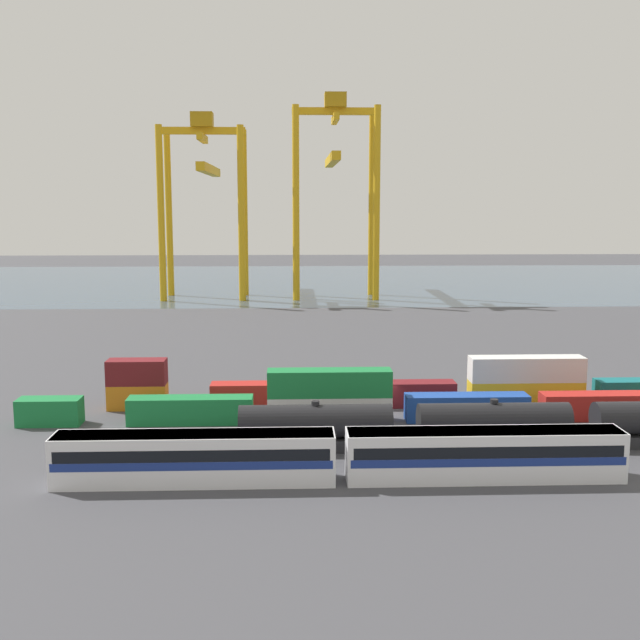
# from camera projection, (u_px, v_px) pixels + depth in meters

# --- Properties ---
(ground_plane) EXTENTS (420.00, 420.00, 0.00)m
(ground_plane) POSITION_uv_depth(u_px,v_px,m) (354.00, 341.00, 118.39)
(ground_plane) COLOR #424247
(harbour_water) EXTENTS (400.00, 110.00, 0.01)m
(harbour_water) POSITION_uv_depth(u_px,v_px,m) (326.00, 282.00, 211.44)
(harbour_water) COLOR #384C60
(harbour_water) RESTS_ON ground_plane
(passenger_train) EXTENTS (43.65, 3.14, 3.90)m
(passenger_train) POSITION_uv_depth(u_px,v_px,m) (340.00, 454.00, 58.06)
(passenger_train) COLOR silver
(passenger_train) RESTS_ON ground_plane
(freight_tank_row) EXTENTS (59.97, 2.88, 4.34)m
(freight_tank_row) POSITION_uv_depth(u_px,v_px,m) (581.00, 424.00, 66.47)
(freight_tank_row) COLOR #232326
(freight_tank_row) RESTS_ON ground_plane
(shipping_container_0) EXTENTS (6.04, 2.44, 2.60)m
(shipping_container_0) POSITION_uv_depth(u_px,v_px,m) (50.00, 411.00, 73.23)
(shipping_container_0) COLOR #197538
(shipping_container_0) RESTS_ON ground_plane
(shipping_container_1) EXTENTS (12.10, 2.44, 2.60)m
(shipping_container_1) POSITION_uv_depth(u_px,v_px,m) (191.00, 410.00, 73.72)
(shipping_container_1) COLOR #197538
(shipping_container_1) RESTS_ON ground_plane
(shipping_container_2) EXTENTS (12.10, 2.44, 2.60)m
(shipping_container_2) POSITION_uv_depth(u_px,v_px,m) (329.00, 409.00, 74.22)
(shipping_container_2) COLOR silver
(shipping_container_2) RESTS_ON ground_plane
(shipping_container_3) EXTENTS (12.10, 2.44, 2.60)m
(shipping_container_3) POSITION_uv_depth(u_px,v_px,m) (329.00, 383.00, 73.83)
(shipping_container_3) COLOR #197538
(shipping_container_3) RESTS_ON shipping_container_2
(shipping_container_4) EXTENTS (12.10, 2.44, 2.60)m
(shipping_container_4) POSITION_uv_depth(u_px,v_px,m) (466.00, 407.00, 74.72)
(shipping_container_4) COLOR #1C4299
(shipping_container_4) RESTS_ON ground_plane
(shipping_container_5) EXTENTS (12.10, 2.44, 2.60)m
(shipping_container_5) POSITION_uv_depth(u_px,v_px,m) (602.00, 406.00, 75.22)
(shipping_container_5) COLOR #AD211C
(shipping_container_5) RESTS_ON ground_plane
(shipping_container_8) EXTENTS (6.04, 2.44, 2.60)m
(shipping_container_8) POSITION_uv_depth(u_px,v_px,m) (138.00, 396.00, 79.08)
(shipping_container_8) COLOR orange
(shipping_container_8) RESTS_ON ground_plane
(shipping_container_9) EXTENTS (6.04, 2.44, 2.60)m
(shipping_container_9) POSITION_uv_depth(u_px,v_px,m) (137.00, 372.00, 78.69)
(shipping_container_9) COLOR maroon
(shipping_container_9) RESTS_ON shipping_container_8
(shipping_container_10) EXTENTS (12.10, 2.44, 2.60)m
(shipping_container_10) POSITION_uv_depth(u_px,v_px,m) (269.00, 395.00, 79.58)
(shipping_container_10) COLOR #AD211C
(shipping_container_10) RESTS_ON ground_plane
(shipping_container_11) EXTENTS (12.10, 2.44, 2.60)m
(shipping_container_11) POSITION_uv_depth(u_px,v_px,m) (398.00, 394.00, 80.09)
(shipping_container_11) COLOR maroon
(shipping_container_11) RESTS_ON ground_plane
(shipping_container_12) EXTENTS (12.10, 2.44, 2.60)m
(shipping_container_12) POSITION_uv_depth(u_px,v_px,m) (526.00, 393.00, 80.59)
(shipping_container_12) COLOR gold
(shipping_container_12) RESTS_ON ground_plane
(shipping_container_13) EXTENTS (12.10, 2.44, 2.60)m
(shipping_container_13) POSITION_uv_depth(u_px,v_px,m) (527.00, 369.00, 80.20)
(shipping_container_13) COLOR silver
(shipping_container_13) RESTS_ON shipping_container_12
(gantry_crane_west) EXTENTS (19.13, 37.18, 41.48)m
(gantry_crane_west) POSITION_uv_depth(u_px,v_px,m) (205.00, 186.00, 173.26)
(gantry_crane_west) COLOR gold
(gantry_crane_west) RESTS_ON ground_plane
(gantry_crane_central) EXTENTS (19.42, 35.66, 45.83)m
(gantry_crane_central) POSITION_uv_depth(u_px,v_px,m) (334.00, 176.00, 173.64)
(gantry_crane_central) COLOR gold
(gantry_crane_central) RESTS_ON ground_plane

